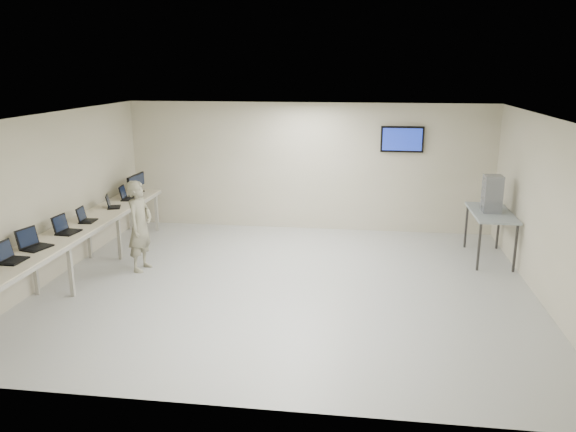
# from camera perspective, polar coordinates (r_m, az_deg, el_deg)

# --- Properties ---
(room) EXTENTS (8.01, 7.01, 2.81)m
(room) POSITION_cam_1_polar(r_m,az_deg,el_deg) (9.04, 0.09, 1.36)
(room) COLOR beige
(room) RESTS_ON ground
(workbench) EXTENTS (0.76, 6.00, 0.90)m
(workbench) POSITION_cam_1_polar(r_m,az_deg,el_deg) (10.26, -20.44, -1.34)
(workbench) COLOR beige
(workbench) RESTS_ON ground
(laptop_0) EXTENTS (0.32, 0.38, 0.29)m
(laptop_0) POSITION_cam_1_polar(r_m,az_deg,el_deg) (8.75, -26.47, -3.69)
(laptop_0) COLOR black
(laptop_0) RESTS_ON workbench
(laptop_1) EXTENTS (0.42, 0.46, 0.31)m
(laptop_1) POSITION_cam_1_polar(r_m,az_deg,el_deg) (9.22, -24.51, -2.53)
(laptop_1) COLOR black
(laptop_1) RESTS_ON workbench
(laptop_2) EXTENTS (0.35, 0.41, 0.30)m
(laptop_2) POSITION_cam_1_polar(r_m,az_deg,el_deg) (9.87, -21.72, -1.17)
(laptop_2) COLOR black
(laptop_2) RESTS_ON workbench
(laptop_3) EXTENTS (0.29, 0.35, 0.26)m
(laptop_3) POSITION_cam_1_polar(r_m,az_deg,el_deg) (10.46, -19.91, -0.18)
(laptop_3) COLOR black
(laptop_3) RESTS_ON workbench
(laptop_4) EXTENTS (0.36, 0.38, 0.25)m
(laptop_4) POSITION_cam_1_polar(r_m,az_deg,el_deg) (11.34, -17.51, 1.14)
(laptop_4) COLOR black
(laptop_4) RESTS_ON workbench
(laptop_5) EXTENTS (0.34, 0.40, 0.28)m
(laptop_5) POSITION_cam_1_polar(r_m,az_deg,el_deg) (11.96, -16.09, 1.97)
(laptop_5) COLOR black
(laptop_5) RESTS_ON workbench
(monitor_near) EXTENTS (0.19, 0.42, 0.42)m
(monitor_near) POSITION_cam_1_polar(r_m,az_deg,el_deg) (12.25, -15.54, 3.17)
(monitor_near) COLOR black
(monitor_near) RESTS_ON workbench
(monitor_far) EXTENTS (0.18, 0.42, 0.41)m
(monitor_far) POSITION_cam_1_polar(r_m,az_deg,el_deg) (12.60, -14.84, 3.51)
(monitor_far) COLOR black
(monitor_far) RESTS_ON workbench
(soldier) EXTENTS (0.47, 0.64, 1.63)m
(soldier) POSITION_cam_1_polar(r_m,az_deg,el_deg) (10.24, -14.81, -0.98)
(soldier) COLOR #6D715A
(soldier) RESTS_ON ground
(side_table) EXTENTS (0.72, 1.54, 0.92)m
(side_table) POSITION_cam_1_polar(r_m,az_deg,el_deg) (11.11, 19.94, 0.06)
(side_table) COLOR gray
(side_table) RESTS_ON ground
(storage_bins) EXTENTS (0.32, 0.36, 0.68)m
(storage_bins) POSITION_cam_1_polar(r_m,az_deg,el_deg) (11.02, 20.03, 2.14)
(storage_bins) COLOR gray
(storage_bins) RESTS_ON side_table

